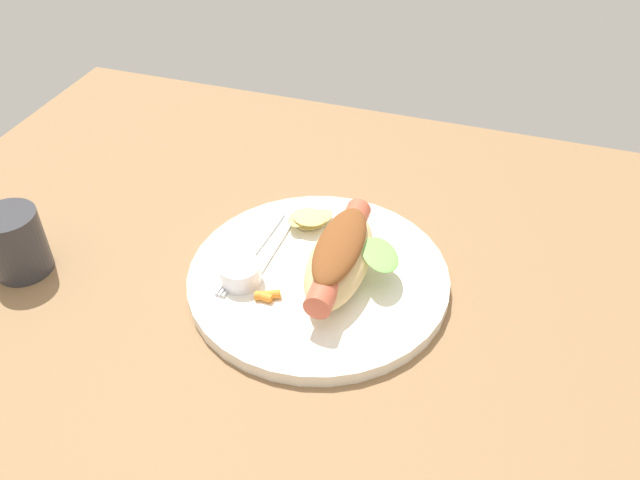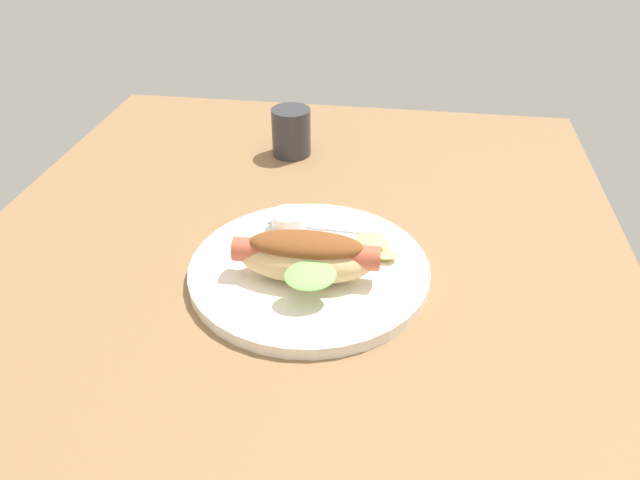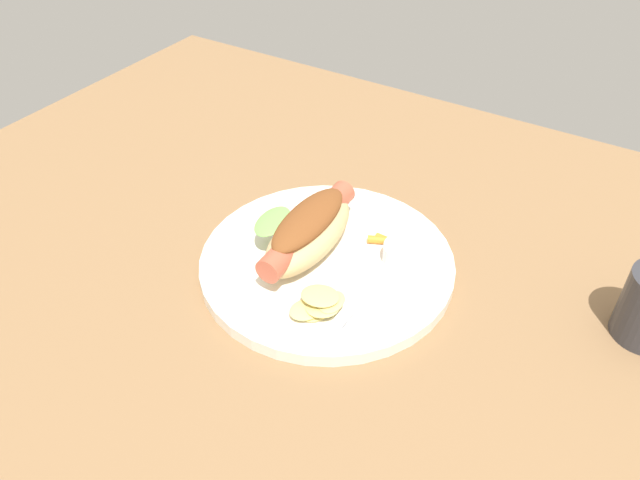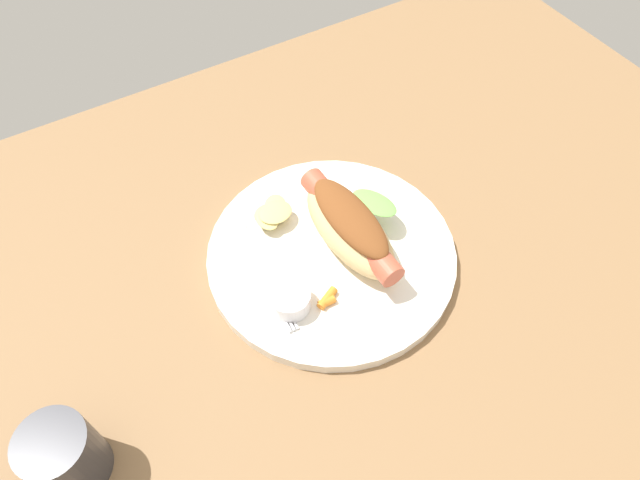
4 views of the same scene
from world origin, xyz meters
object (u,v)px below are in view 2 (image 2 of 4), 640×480
(chips_pile, at_px, (376,246))
(carrot_garnish, at_px, (271,240))
(hot_dog, at_px, (306,257))
(drinking_cup, at_px, (291,132))
(knife, at_px, (335,236))
(fork, at_px, (328,228))
(plate, at_px, (309,270))
(sauce_ramekin, at_px, (289,221))

(chips_pile, xyz_separation_m, carrot_garnish, (0.00, 0.14, -0.01))
(hot_dog, relative_size, drinking_cup, 2.18)
(knife, bearing_deg, hot_dog, 77.88)
(hot_dog, distance_m, carrot_garnish, 0.09)
(fork, relative_size, knife, 1.20)
(plate, distance_m, fork, 0.09)
(plate, xyz_separation_m, sauce_ramekin, (0.08, 0.04, 0.02))
(sauce_ramekin, distance_m, drinking_cup, 0.27)
(chips_pile, bearing_deg, drinking_cup, 28.97)
(plate, xyz_separation_m, knife, (0.07, -0.02, 0.01))
(fork, bearing_deg, chips_pile, 149.46)
(knife, distance_m, chips_pile, 0.06)
(plate, height_order, fork, fork)
(chips_pile, height_order, drinking_cup, drinking_cup)
(fork, relative_size, carrot_garnish, 5.42)
(knife, bearing_deg, chips_pile, 154.76)
(plate, relative_size, chips_pile, 4.99)
(carrot_garnish, height_order, drinking_cup, drinking_cup)
(drinking_cup, bearing_deg, carrot_garnish, -174.51)
(chips_pile, bearing_deg, fork, 55.33)
(hot_dog, distance_m, chips_pile, 0.11)
(sauce_ramekin, bearing_deg, carrot_garnish, 155.33)
(sauce_ramekin, distance_m, chips_pile, 0.13)
(sauce_ramekin, xyz_separation_m, knife, (-0.01, -0.06, -0.01))
(plate, height_order, knife, knife)
(hot_dog, distance_m, drinking_cup, 0.38)
(drinking_cup, bearing_deg, knife, -158.05)
(plate, relative_size, drinking_cup, 3.72)
(carrot_garnish, xyz_separation_m, drinking_cup, (0.30, 0.03, 0.02))
(hot_dog, bearing_deg, sauce_ramekin, -70.33)
(hot_dog, xyz_separation_m, drinking_cup, (0.37, 0.09, -0.01))
(plate, height_order, drinking_cup, drinking_cup)
(carrot_garnish, bearing_deg, plate, -125.28)
(plate, relative_size, hot_dog, 1.71)
(hot_dog, height_order, fork, hot_dog)
(plate, xyz_separation_m, hot_dog, (-0.03, -0.00, 0.04))
(hot_dog, xyz_separation_m, sauce_ramekin, (0.11, 0.04, -0.02))
(carrot_garnish, bearing_deg, sauce_ramekin, -24.67)
(hot_dog, relative_size, chips_pile, 2.92)
(sauce_ramekin, bearing_deg, plate, -152.92)
(hot_dog, xyz_separation_m, carrot_garnish, (0.07, 0.06, -0.03))
(knife, bearing_deg, plate, 71.93)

